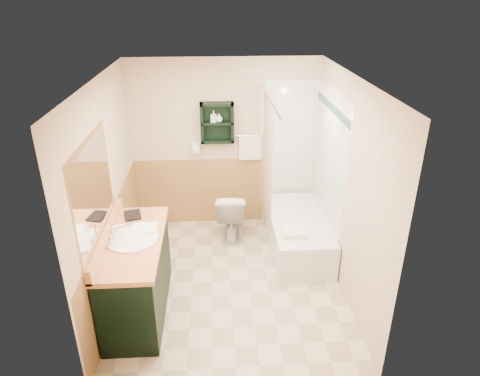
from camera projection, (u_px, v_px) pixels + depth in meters
name	position (u px, v px, depth m)	size (l,w,h in m)	color
floor	(230.00, 281.00, 5.14)	(3.00, 3.00, 0.00)	beige
back_wall	(225.00, 145.00, 6.01)	(2.60, 0.04, 2.40)	beige
left_wall	(105.00, 194.00, 4.56)	(0.04, 3.00, 2.40)	beige
right_wall	(348.00, 188.00, 4.71)	(0.04, 3.00, 2.40)	beige
ceiling	(227.00, 77.00, 4.12)	(2.60, 3.00, 0.04)	white
wainscot_left	(117.00, 249.00, 4.86)	(2.98, 2.98, 1.00)	#B8824A
wainscot_back	(226.00, 191.00, 6.27)	(2.58, 2.58, 1.00)	#B8824A
mirror_frame	(93.00, 191.00, 3.94)	(1.30, 1.30, 1.00)	olive
mirror_glass	(94.00, 191.00, 3.94)	(1.20, 1.20, 0.90)	white
tile_right	(327.00, 174.00, 5.45)	(1.50, 1.50, 2.10)	white
tile_back	(297.00, 154.00, 6.09)	(0.95, 0.95, 2.10)	white
tile_accent	(332.00, 108.00, 5.09)	(1.50, 1.50, 0.10)	#154927
wall_shelf	(217.00, 123.00, 5.75)	(0.45, 0.15, 0.55)	black
hair_dryer	(196.00, 147.00, 5.90)	(0.10, 0.24, 0.18)	white
towel_bar	(250.00, 135.00, 5.90)	(0.40, 0.06, 0.40)	white
curtain_rod	(271.00, 101.00, 5.00)	(0.03, 0.03, 1.60)	silver
shower_curtain	(267.00, 163.00, 5.52)	(1.05, 1.05, 1.70)	beige
vanity	(137.00, 276.00, 4.50)	(0.59, 1.41, 0.89)	black
bathtub	(297.00, 234.00, 5.67)	(0.71, 1.50, 0.47)	silver
toilet	(231.00, 214.00, 5.94)	(0.39, 0.70, 0.69)	silver
counter_towel	(145.00, 229.00, 4.47)	(0.26, 0.20, 0.04)	white
vanity_book	(123.00, 208.00, 4.68)	(0.18, 0.02, 0.24)	black
tub_towel	(293.00, 233.00, 5.16)	(0.26, 0.22, 0.07)	white
soap_bottle_a	(214.00, 119.00, 5.72)	(0.07, 0.15, 0.07)	silver
soap_bottle_b	(219.00, 119.00, 5.72)	(0.09, 0.11, 0.09)	silver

